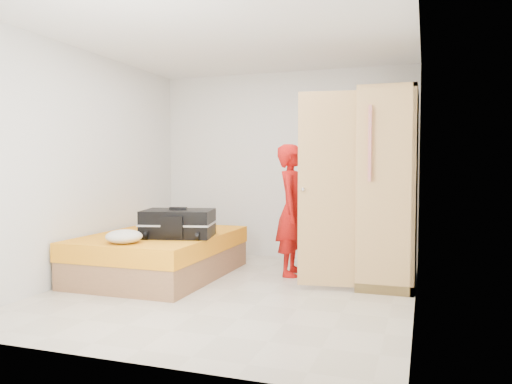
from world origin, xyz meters
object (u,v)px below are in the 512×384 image
(bed, at_px, (161,255))
(wardrobe, at_px, (384,193))
(round_cushion, at_px, (124,236))
(person, at_px, (293,210))
(suitcase, at_px, (178,223))

(bed, distance_m, wardrobe, 2.66)
(bed, bearing_deg, round_cushion, -88.72)
(wardrobe, relative_size, person, 1.36)
(bed, relative_size, wardrobe, 0.96)
(bed, height_order, person, person)
(bed, xyz_separation_m, round_cushion, (0.02, -0.78, 0.32))
(person, height_order, round_cushion, person)
(round_cushion, bearing_deg, wardrobe, 26.98)
(wardrobe, distance_m, suitcase, 2.31)
(person, bearing_deg, round_cushion, 130.89)
(bed, height_order, wardrobe, wardrobe)
(round_cushion, bearing_deg, bed, 91.28)
(wardrobe, height_order, suitcase, wardrobe)
(bed, height_order, suitcase, suitcase)
(person, bearing_deg, wardrobe, -95.89)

